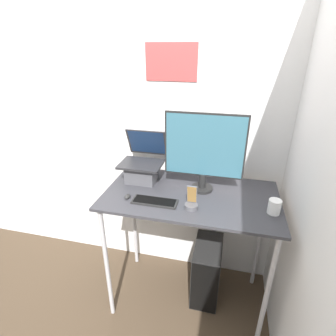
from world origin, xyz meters
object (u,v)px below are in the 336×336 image
at_px(laptop, 142,168).
at_px(cell_phone, 191,203).
at_px(mouse, 127,196).
at_px(computer_tower, 207,270).
at_px(keyboard, 155,201).
at_px(monitor, 204,151).

xyz_separation_m(laptop, cell_phone, (0.42, -0.29, -0.07)).
relative_size(mouse, computer_tower, 0.11).
relative_size(keyboard, mouse, 5.15).
bearing_deg(computer_tower, mouse, -157.39).
relative_size(laptop, monitor, 0.66).
bearing_deg(mouse, monitor, 26.84).
relative_size(laptop, computer_tower, 0.71).
bearing_deg(keyboard, computer_tower, 33.79).
bearing_deg(keyboard, monitor, 41.86).
height_order(monitor, keyboard, monitor).
distance_m(laptop, mouse, 0.29).
relative_size(mouse, cell_phone, 0.36).
distance_m(laptop, cell_phone, 0.51).
bearing_deg(monitor, computer_tower, -5.54).
xyz_separation_m(keyboard, cell_phone, (0.24, -0.01, 0.03)).
xyz_separation_m(cell_phone, computer_tower, (0.12, 0.25, -0.79)).
xyz_separation_m(monitor, computer_tower, (0.08, -0.01, -1.04)).
relative_size(cell_phone, computer_tower, 0.31).
xyz_separation_m(laptop, mouse, (-0.02, -0.27, -0.09)).
relative_size(keyboard, cell_phone, 1.86).
bearing_deg(keyboard, cell_phone, -1.66).
bearing_deg(laptop, mouse, -93.16).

